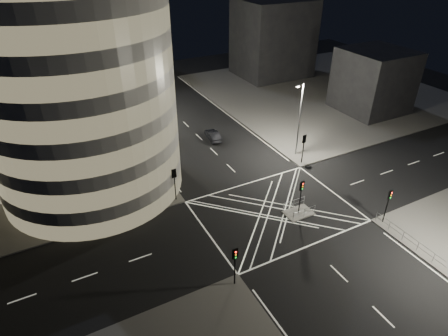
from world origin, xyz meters
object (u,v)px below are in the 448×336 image
traffic_signal_island (301,191)px  traffic_signal_nr (389,200)px  traffic_signal_fl (174,179)px  traffic_signal_nl (235,260)px  central_island (298,213)px  street_lamp_left_far (114,91)px  street_lamp_right_far (299,118)px  sedan (213,135)px  street_lamp_left_near (151,139)px  traffic_signal_fr (304,144)px

traffic_signal_island → traffic_signal_nr: bearing=-37.9°
traffic_signal_fl → traffic_signal_nl: bearing=-90.0°
traffic_signal_island → central_island: bearing=0.0°
traffic_signal_fl → street_lamp_left_far: (-0.64, 23.20, 2.63)m
traffic_signal_fl → central_island: bearing=-37.5°
traffic_signal_nr → street_lamp_right_far: (0.64, 15.80, 2.63)m
traffic_signal_nr → sedan: (-7.30, 25.14, -2.24)m
street_lamp_left_far → street_lamp_right_far: size_ratio=1.00×
traffic_signal_nr → sedan: bearing=106.2°
central_island → street_lamp_left_far: size_ratio=0.30×
central_island → street_lamp_left_near: street_lamp_left_near is taller
central_island → traffic_signal_island: traffic_signal_island is taller
traffic_signal_fr → traffic_signal_island: (-6.80, -8.30, 0.00)m
street_lamp_left_near → traffic_signal_nl: bearing=-88.1°
traffic_signal_fl → traffic_signal_nl: same height
traffic_signal_fl → traffic_signal_fr: (17.60, 0.00, 0.00)m
street_lamp_left_far → central_island: bearing=-70.0°
traffic_signal_nl → street_lamp_right_far: size_ratio=0.40×
traffic_signal_nl → traffic_signal_nr: 17.60m
traffic_signal_fr → central_island: bearing=-129.3°
traffic_signal_nl → street_lamp_left_near: size_ratio=0.40×
traffic_signal_nl → traffic_signal_fr: same height
street_lamp_left_near → traffic_signal_fl: bearing=-83.0°
traffic_signal_island → street_lamp_left_near: bearing=130.3°
street_lamp_left_far → street_lamp_left_near: bearing=-90.0°
traffic_signal_nr → traffic_signal_fl: bearing=142.3°
street_lamp_left_far → traffic_signal_nl: bearing=-89.0°
traffic_signal_nl → traffic_signal_fr: size_ratio=1.00×
traffic_signal_nl → traffic_signal_nr: size_ratio=1.00×
traffic_signal_nr → street_lamp_right_far: bearing=87.7°
traffic_signal_nr → traffic_signal_island: 8.62m
traffic_signal_nl → sedan: traffic_signal_nl is taller
street_lamp_left_near → street_lamp_right_far: same height
traffic_signal_nl → street_lamp_right_far: street_lamp_right_far is taller
street_lamp_left_near → sedan: (10.94, 6.34, -4.87)m
central_island → street_lamp_left_far: street_lamp_left_far is taller
traffic_signal_fr → street_lamp_right_far: 3.48m
traffic_signal_island → traffic_signal_nl: bearing=-153.9°
street_lamp_right_far → sedan: bearing=130.4°
street_lamp_left_near → street_lamp_left_far: 18.00m
street_lamp_left_near → street_lamp_right_far: bearing=-9.0°
traffic_signal_fr → traffic_signal_nl: bearing=-142.3°
traffic_signal_island → street_lamp_left_near: (-11.44, 13.50, 2.63)m
central_island → street_lamp_left_near: (-11.44, 13.50, 5.47)m
traffic_signal_nr → street_lamp_left_near: size_ratio=0.40×
street_lamp_left_near → sedan: 13.55m
central_island → traffic_signal_nl: 12.36m
central_island → sedan: sedan is taller
traffic_signal_fl → street_lamp_left_far: 23.36m
traffic_signal_nr → street_lamp_left_far: street_lamp_left_far is taller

